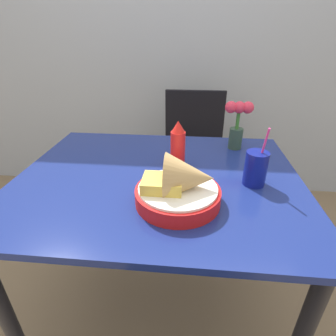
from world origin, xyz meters
name	(u,v)px	position (x,y,z in m)	size (l,w,h in m)	color
ground_plane	(161,306)	(0.00, 0.00, 0.00)	(12.00, 12.00, 0.00)	#7A664C
wall_window	(180,25)	(0.00, 1.26, 1.30)	(7.00, 0.06, 2.60)	#9EA8B7
dining_table	(159,199)	(0.00, 0.00, 0.67)	(1.07, 0.86, 0.78)	navy
chair_far_window	(193,149)	(0.13, 0.81, 0.54)	(0.40, 0.40, 0.92)	black
food_basket	(181,187)	(0.10, -0.17, 0.83)	(0.27, 0.27, 0.17)	red
ketchup_bottle	(178,146)	(0.07, 0.07, 0.87)	(0.06, 0.06, 0.19)	red
drink_cup	(255,169)	(0.35, -0.03, 0.83)	(0.08, 0.08, 0.22)	navy
flower_vase	(238,122)	(0.32, 0.30, 0.90)	(0.12, 0.06, 0.22)	#2D4738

